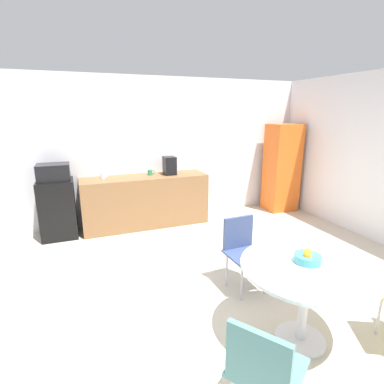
# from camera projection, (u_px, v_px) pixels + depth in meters

# --- Properties ---
(ground_plane) EXTENTS (6.00, 6.00, 0.00)m
(ground_plane) POSITION_uv_depth(u_px,v_px,m) (228.00, 307.00, 3.15)
(ground_plane) COLOR beige
(wall_back) EXTENTS (6.00, 0.10, 2.60)m
(wall_back) POSITION_uv_depth(u_px,v_px,m) (154.00, 150.00, 5.52)
(wall_back) COLOR silver
(wall_back) RESTS_ON ground_plane
(counter_block) EXTENTS (2.18, 0.60, 0.90)m
(counter_block) POSITION_uv_depth(u_px,v_px,m) (146.00, 201.00, 5.33)
(counter_block) COLOR brown
(counter_block) RESTS_ON ground_plane
(mini_fridge) EXTENTS (0.54, 0.54, 0.95)m
(mini_fridge) POSITION_uv_depth(u_px,v_px,m) (58.00, 209.00, 4.82)
(mini_fridge) COLOR black
(mini_fridge) RESTS_ON ground_plane
(microwave) EXTENTS (0.48, 0.38, 0.26)m
(microwave) POSITION_uv_depth(u_px,v_px,m) (53.00, 172.00, 4.67)
(microwave) COLOR black
(microwave) RESTS_ON mini_fridge
(locker_cabinet) EXTENTS (0.60, 0.50, 1.76)m
(locker_cabinet) POSITION_uv_depth(u_px,v_px,m) (282.00, 168.00, 6.11)
(locker_cabinet) COLOR orange
(locker_cabinet) RESTS_ON ground_plane
(round_table) EXTENTS (1.11, 1.11, 0.75)m
(round_table) POSITION_uv_depth(u_px,v_px,m) (306.00, 280.00, 2.53)
(round_table) COLOR silver
(round_table) RESTS_ON ground_plane
(chair_teal) EXTENTS (0.58, 0.58, 0.83)m
(chair_teal) POSITION_uv_depth(u_px,v_px,m) (262.00, 367.00, 1.77)
(chair_teal) COLOR silver
(chair_teal) RESTS_ON ground_plane
(chair_navy) EXTENTS (0.44, 0.44, 0.83)m
(chair_navy) POSITION_uv_depth(u_px,v_px,m) (242.00, 245.00, 3.41)
(chair_navy) COLOR silver
(chair_navy) RESTS_ON ground_plane
(fruit_bowl) EXTENTS (0.23, 0.23, 0.11)m
(fruit_bowl) POSITION_uv_depth(u_px,v_px,m) (307.00, 258.00, 2.54)
(fruit_bowl) COLOR teal
(fruit_bowl) RESTS_ON round_table
(mug_white) EXTENTS (0.13, 0.08, 0.09)m
(mug_white) POSITION_uv_depth(u_px,v_px,m) (150.00, 172.00, 5.30)
(mug_white) COLOR #338C59
(mug_white) RESTS_ON counter_block
(mug_green) EXTENTS (0.13, 0.08, 0.09)m
(mug_green) POSITION_uv_depth(u_px,v_px,m) (103.00, 176.00, 5.02)
(mug_green) COLOR white
(mug_green) RESTS_ON counter_block
(coffee_maker) EXTENTS (0.20, 0.24, 0.32)m
(coffee_maker) POSITION_uv_depth(u_px,v_px,m) (170.00, 166.00, 5.33)
(coffee_maker) COLOR black
(coffee_maker) RESTS_ON counter_block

